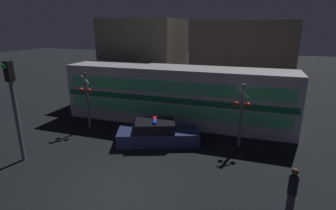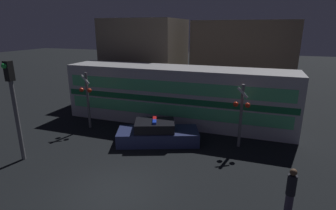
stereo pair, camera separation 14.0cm
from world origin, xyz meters
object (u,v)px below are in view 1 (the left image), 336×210
Objects in this scene: pedestrian at (292,192)px; crossing_signal_near at (241,112)px; traffic_light_corner at (14,102)px; train at (176,95)px; police_car at (158,134)px.

crossing_signal_near reaches higher than pedestrian.
traffic_light_corner is at bearing 179.19° from pedestrian.
traffic_light_corner reaches higher than crossing_signal_near.
crossing_signal_near is at bearing -32.09° from train.
train is 3.92m from police_car.
pedestrian is at bearing -53.74° from police_car.
pedestrian is (6.43, -7.82, -0.93)m from train.
crossing_signal_near is (4.34, 0.92, 1.43)m from police_car.
pedestrian is at bearing -0.81° from traffic_light_corner.
traffic_light_corner is (-5.42, -7.65, 1.07)m from train.
traffic_light_corner is (-5.47, -3.97, 2.41)m from police_car.
train is 4.40× the size of crossing_signal_near.
traffic_light_corner is (-9.82, -4.89, 0.98)m from crossing_signal_near.
train reaches higher than crossing_signal_near.
police_car is 1.39× the size of crossing_signal_near.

